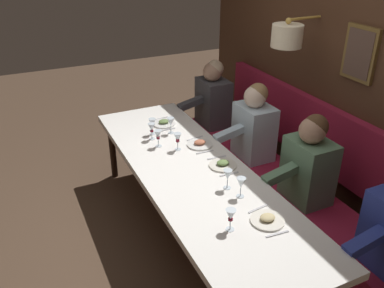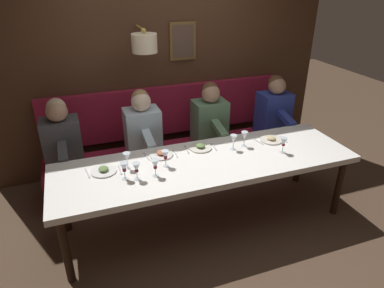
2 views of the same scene
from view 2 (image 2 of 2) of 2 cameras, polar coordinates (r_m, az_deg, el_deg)
ground_plane at (r=3.81m, az=2.22°, el=-12.50°), size 12.00×12.00×0.00m
dining_table at (r=3.42m, az=2.42°, el=-3.58°), size 0.90×2.98×0.74m
banquette_bench at (r=4.37m, az=-2.06°, el=-3.25°), size 0.52×3.18×0.45m
back_wall_panel at (r=4.47m, az=-4.66°, el=13.06°), size 0.59×4.38×2.90m
diner_nearest at (r=4.64m, az=13.42°, el=5.86°), size 0.60×0.40×0.79m
diner_near at (r=4.23m, az=2.97°, el=4.56°), size 0.60×0.40×0.79m
diner_middle at (r=4.00m, az=-8.19°, el=3.00°), size 0.60×0.40×0.79m
diner_far at (r=3.95m, az=-20.75°, el=1.11°), size 0.60×0.40×0.79m
place_setting_0 at (r=3.49m, az=-5.12°, el=-1.67°), size 0.24×0.32×0.05m
place_setting_1 at (r=3.30m, az=-14.38°, el=-4.26°), size 0.24×0.32×0.05m
place_setting_2 at (r=3.87m, az=12.90°, el=0.74°), size 0.24×0.32×0.05m
place_setting_3 at (r=3.61m, az=1.40°, el=-0.52°), size 0.24×0.32×0.05m
wine_glass_0 at (r=3.07m, az=-9.16°, el=-3.93°), size 0.07×0.07×0.16m
wine_glass_1 at (r=3.25m, az=-10.70°, el=-2.20°), size 0.07×0.07×0.16m
wine_glass_2 at (r=3.10m, az=-6.11°, el=-3.42°), size 0.07×0.07×0.16m
wine_glass_3 at (r=3.66m, az=8.65°, el=1.33°), size 0.07×0.07×0.16m
wine_glass_4 at (r=3.57m, az=6.88°, el=0.79°), size 0.07×0.07×0.16m
wine_glass_5 at (r=3.10m, az=-11.16°, el=-3.85°), size 0.07×0.07×0.16m
wine_glass_6 at (r=3.60m, az=14.90°, el=0.29°), size 0.07×0.07×0.16m
wine_glass_7 at (r=3.25m, az=-4.41°, el=-1.87°), size 0.07×0.07×0.16m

